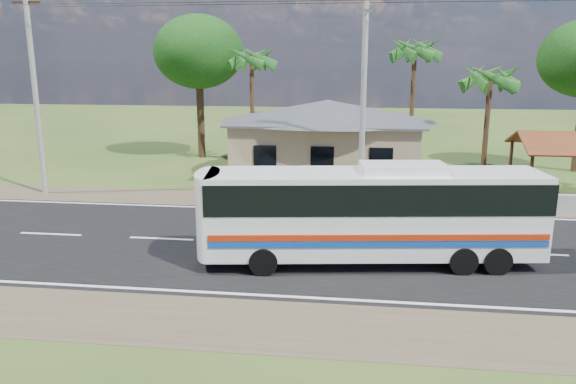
{
  "coord_description": "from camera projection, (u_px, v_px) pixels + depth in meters",
  "views": [
    {
      "loc": [
        2.89,
        -19.61,
        6.71
      ],
      "look_at": [
        0.24,
        1.0,
        1.76
      ],
      "focal_mm": 35.0,
      "sensor_mm": 36.0,
      "label": 1
    }
  ],
  "objects": [
    {
      "name": "motorcycle",
      "position": [
        364.0,
        190.0,
        27.45
      ],
      "size": [
        1.8,
        0.98,
        0.9
      ],
      "primitive_type": "imported",
      "rotation": [
        0.0,
        0.0,
        1.81
      ],
      "color": "black",
      "rests_on": "ground"
    },
    {
      "name": "road",
      "position": [
        278.0,
        244.0,
        20.83
      ],
      "size": [
        120.0,
        16.0,
        0.03
      ],
      "color": "black",
      "rests_on": "ground"
    },
    {
      "name": "utility_poles",
      "position": [
        357.0,
        80.0,
        25.42
      ],
      "size": [
        32.8,
        2.22,
        11.0
      ],
      "color": "#9E9E99",
      "rests_on": "ground"
    },
    {
      "name": "tree_behind_house",
      "position": [
        198.0,
        52.0,
        37.54
      ],
      "size": [
        6.0,
        6.0,
        9.61
      ],
      "color": "#47301E",
      "rests_on": "ground"
    },
    {
      "name": "palm_mid",
      "position": [
        415.0,
        51.0,
        33.38
      ],
      "size": [
        2.8,
        2.8,
        8.2
      ],
      "color": "#47301E",
      "rests_on": "ground"
    },
    {
      "name": "house",
      "position": [
        327.0,
        130.0,
        32.63
      ],
      "size": [
        12.4,
        10.0,
        5.0
      ],
      "color": "tan",
      "rests_on": "ground"
    },
    {
      "name": "ground",
      "position": [
        278.0,
        244.0,
        20.83
      ],
      "size": [
        120.0,
        120.0,
        0.0
      ],
      "primitive_type": "plane",
      "color": "#2B4518",
      "rests_on": "ground"
    },
    {
      "name": "coach_bus",
      "position": [
        374.0,
        207.0,
        18.43
      ],
      "size": [
        11.16,
        3.81,
        3.4
      ],
      "rotation": [
        0.0,
        0.0,
        0.14
      ],
      "color": "white",
      "rests_on": "ground"
    },
    {
      "name": "palm_near",
      "position": [
        490.0,
        78.0,
        28.94
      ],
      "size": [
        2.8,
        2.8,
        6.7
      ],
      "color": "#47301E",
      "rests_on": "ground"
    },
    {
      "name": "concrete_barrier",
      "position": [
        566.0,
        205.0,
        24.64
      ],
      "size": [
        7.0,
        0.3,
        0.9
      ],
      "primitive_type": "cube",
      "color": "#9E9E99",
      "rests_on": "ground"
    },
    {
      "name": "waiting_shed",
      "position": [
        573.0,
        144.0,
        26.79
      ],
      "size": [
        5.2,
        4.48,
        3.35
      ],
      "color": "#392114",
      "rests_on": "ground"
    },
    {
      "name": "palm_far",
      "position": [
        252.0,
        59.0,
        35.21
      ],
      "size": [
        2.8,
        2.8,
        7.7
      ],
      "color": "#47301E",
      "rests_on": "ground"
    }
  ]
}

